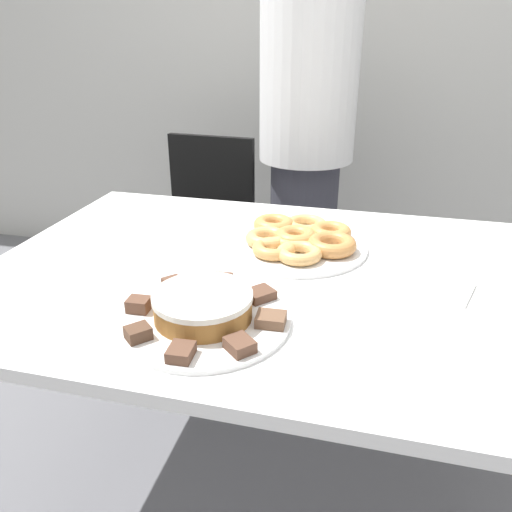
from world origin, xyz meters
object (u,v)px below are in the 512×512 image
at_px(plate_donuts, 295,246).
at_px(napkin, 435,287).
at_px(person_standing, 306,147).
at_px(plate_cake, 204,319).
at_px(office_chair_left, 202,246).
at_px(frosted_cake, 203,305).

height_order(plate_donuts, napkin, plate_donuts).
distance_m(person_standing, plate_donuts, 0.84).
bearing_deg(plate_cake, office_chair_left, 110.75).
bearing_deg(plate_donuts, napkin, -23.42).
bearing_deg(person_standing, plate_donuts, -82.94).
relative_size(plate_cake, napkin, 1.90).
bearing_deg(plate_donuts, frosted_cake, -105.28).
relative_size(office_chair_left, plate_cake, 2.42).
bearing_deg(office_chair_left, napkin, -39.83).
distance_m(person_standing, office_chair_left, 0.63).
relative_size(office_chair_left, napkin, 4.60).
bearing_deg(plate_cake, napkin, 29.62).
distance_m(frosted_cake, napkin, 0.54).
height_order(person_standing, office_chair_left, person_standing).
xyz_separation_m(person_standing, plate_donuts, (0.10, -0.83, -0.09)).
bearing_deg(napkin, office_chair_left, 136.60).
height_order(person_standing, plate_cake, person_standing).
distance_m(person_standing, frosted_cake, 1.25).
bearing_deg(napkin, person_standing, 114.96).
distance_m(plate_cake, plate_donuts, 0.43).
xyz_separation_m(person_standing, plate_cake, (-0.01, -1.25, -0.09)).
relative_size(office_chair_left, frosted_cake, 4.26).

